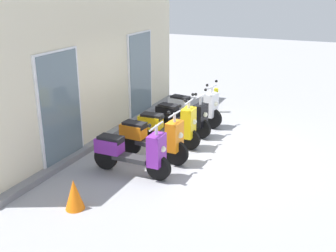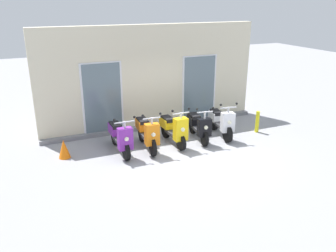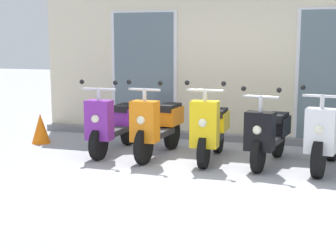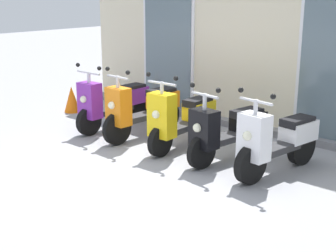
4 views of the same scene
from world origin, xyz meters
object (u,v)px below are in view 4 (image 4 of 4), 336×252
(scooter_black, at_px, (228,130))
(scooter_purple, at_px, (113,102))
(scooter_orange, at_px, (142,108))
(traffic_cone, at_px, (72,99))
(scooter_yellow, at_px, (181,118))
(scooter_white, at_px, (277,141))

(scooter_black, bearing_deg, scooter_purple, 179.10)
(scooter_orange, bearing_deg, traffic_cone, 172.10)
(scooter_orange, height_order, scooter_yellow, scooter_yellow)
(scooter_yellow, xyz_separation_m, traffic_cone, (-3.11, 0.32, -0.23))
(scooter_purple, bearing_deg, scooter_orange, -4.80)
(scooter_purple, xyz_separation_m, scooter_black, (2.45, -0.04, -0.01))
(scooter_black, distance_m, traffic_cone, 3.97)
(scooter_white, bearing_deg, scooter_black, 179.45)
(scooter_yellow, height_order, traffic_cone, scooter_yellow)
(scooter_purple, bearing_deg, traffic_cone, 170.53)
(scooter_yellow, distance_m, scooter_black, 0.85)
(scooter_purple, height_order, scooter_orange, scooter_orange)
(scooter_black, distance_m, scooter_white, 0.79)
(scooter_yellow, bearing_deg, traffic_cone, 174.17)
(scooter_orange, distance_m, traffic_cone, 2.31)
(scooter_orange, distance_m, scooter_white, 2.47)
(scooter_purple, xyz_separation_m, traffic_cone, (-1.50, 0.25, -0.21))
(scooter_yellow, relative_size, scooter_black, 1.00)
(scooter_orange, relative_size, traffic_cone, 3.15)
(scooter_orange, height_order, scooter_black, scooter_orange)
(scooter_orange, relative_size, scooter_white, 1.03)
(scooter_orange, relative_size, scooter_yellow, 1.08)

